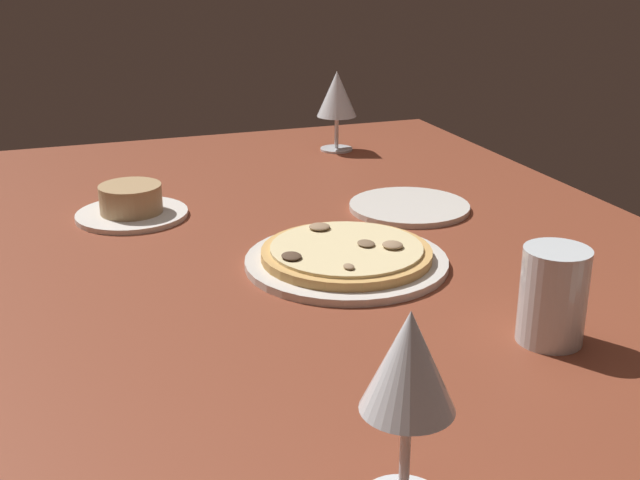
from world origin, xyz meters
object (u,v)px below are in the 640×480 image
(pizza_main, at_px, (346,257))
(wine_glass_near, at_px, (337,96))
(water_glass, at_px, (552,302))
(ramekin_on_saucer, at_px, (131,205))
(wine_glass_far, at_px, (409,369))
(side_plate, at_px, (409,207))

(pizza_main, distance_m, wine_glass_near, 0.62)
(pizza_main, bearing_deg, water_glass, -154.93)
(pizza_main, bearing_deg, ramekin_on_saucer, 39.28)
(pizza_main, bearing_deg, wine_glass_near, -19.37)
(wine_glass_far, height_order, wine_glass_near, wine_glass_far)
(pizza_main, distance_m, water_glass, 0.30)
(ramekin_on_saucer, height_order, water_glass, water_glass)
(wine_glass_near, bearing_deg, side_plate, 176.13)
(water_glass, xyz_separation_m, side_plate, (0.45, -0.05, -0.04))
(ramekin_on_saucer, height_order, wine_glass_near, wine_glass_near)
(ramekin_on_saucer, relative_size, wine_glass_near, 1.07)
(water_glass, bearing_deg, side_plate, -6.57)
(wine_glass_far, bearing_deg, water_glass, -53.43)
(ramekin_on_saucer, relative_size, side_plate, 0.90)
(wine_glass_near, bearing_deg, pizza_main, 160.63)
(wine_glass_near, distance_m, side_plate, 0.41)
(wine_glass_near, bearing_deg, wine_glass_far, 162.03)
(ramekin_on_saucer, xyz_separation_m, wine_glass_near, (0.29, -0.44, 0.09))
(pizza_main, relative_size, side_plate, 1.40)
(wine_glass_far, distance_m, side_plate, 0.72)
(water_glass, bearing_deg, wine_glass_near, -5.31)
(pizza_main, height_order, wine_glass_far, wine_glass_far)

